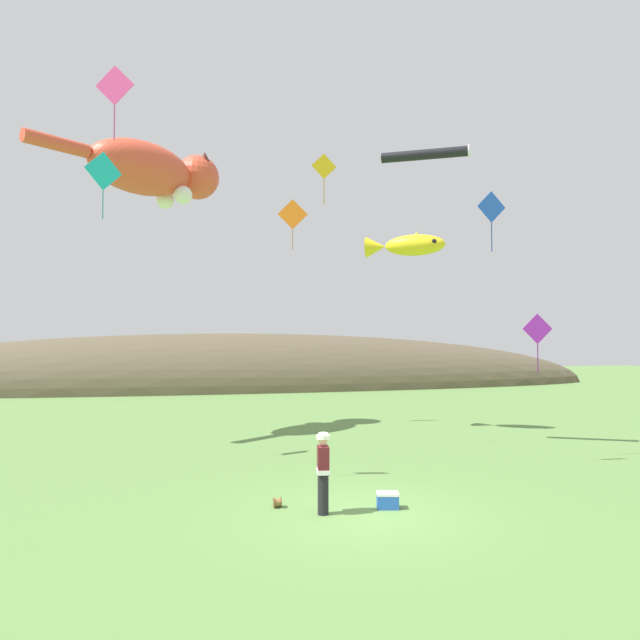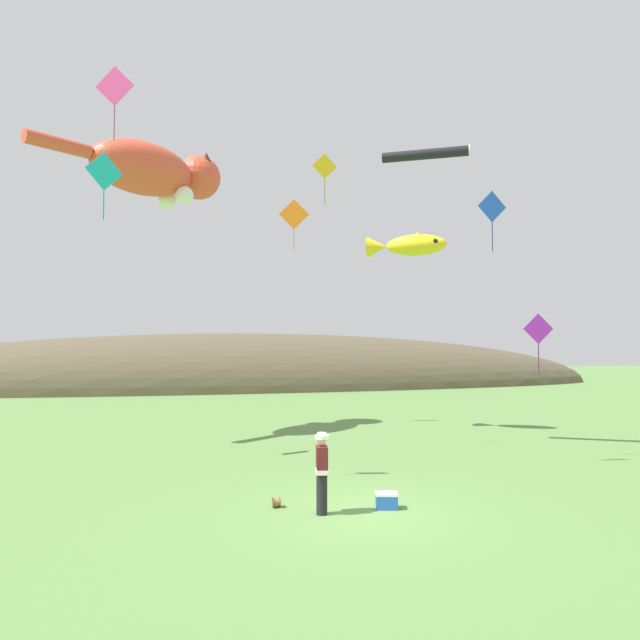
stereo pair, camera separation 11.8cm
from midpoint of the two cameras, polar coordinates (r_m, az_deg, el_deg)
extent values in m
plane|color=#5B8442|center=(13.14, 4.34, -18.83)|extent=(120.00, 120.00, 0.00)
ellipsoid|color=brown|center=(46.14, -8.17, -6.69)|extent=(62.59, 11.62, 8.62)
cylinder|color=black|center=(13.00, 0.46, -17.01)|extent=(0.24, 0.24, 0.88)
cube|color=#59191E|center=(12.83, 0.46, -13.82)|extent=(0.29, 0.43, 0.60)
cube|color=white|center=(12.88, 0.46, -14.86)|extent=(0.32, 0.45, 0.10)
sphere|color=beige|center=(12.75, 0.45, -12.02)|extent=(0.20, 0.20, 0.20)
cylinder|color=silver|center=(12.73, 0.45, -11.62)|extent=(0.30, 0.30, 0.09)
cylinder|color=silver|center=(12.72, 0.45, -11.35)|extent=(0.20, 0.20, 0.07)
cylinder|color=olive|center=(13.62, -4.12, -17.72)|extent=(0.16, 0.17, 0.17)
cylinder|color=brown|center=(13.61, -4.47, -17.73)|extent=(0.02, 0.23, 0.23)
cylinder|color=brown|center=(13.63, -3.78, -17.71)|extent=(0.02, 0.23, 0.23)
cube|color=blue|center=(13.58, 6.94, -17.60)|extent=(0.54, 0.43, 0.30)
cube|color=white|center=(13.54, 6.93, -16.87)|extent=(0.55, 0.43, 0.06)
ellipsoid|color=#E04C33|center=(24.54, -17.18, 14.29)|extent=(4.92, 4.45, 2.10)
ellipsoid|color=white|center=(24.54, -16.76, 13.37)|extent=(3.06, 2.70, 1.15)
sphere|color=#E04C33|center=(26.05, -11.90, 13.76)|extent=(1.89, 1.89, 1.89)
cone|color=#4E1A11|center=(26.65, -12.58, 14.94)|extent=(0.94, 0.94, 0.63)
cone|color=#4E1A11|center=(25.85, -11.18, 15.47)|extent=(0.94, 0.94, 0.63)
sphere|color=white|center=(25.63, -14.95, 11.51)|extent=(0.75, 0.75, 0.75)
sphere|color=white|center=(24.61, -13.28, 12.06)|extent=(0.75, 0.75, 0.75)
cylinder|color=#E04C33|center=(23.09, -24.58, 15.70)|extent=(2.17, 1.76, 0.50)
ellipsoid|color=yellow|center=(24.20, 9.74, 7.40)|extent=(2.63, 2.05, 0.88)
cone|color=yellow|center=(24.47, 5.86, 7.28)|extent=(1.14, 1.16, 0.88)
cone|color=yellow|center=(24.26, 9.91, 8.28)|extent=(0.56, 0.56, 0.41)
sphere|color=black|center=(23.83, 11.60, 7.74)|extent=(0.21, 0.21, 0.21)
cylinder|color=black|center=(21.24, 10.64, 15.97)|extent=(2.84, 1.76, 0.36)
torus|color=white|center=(21.17, 14.90, 16.06)|extent=(0.26, 0.41, 0.44)
cube|color=#E53F8C|center=(16.60, -19.63, 21.18)|extent=(0.98, 0.35, 1.03)
cylinder|color=black|center=(16.61, -19.63, 21.16)|extent=(0.66, 0.24, 0.02)
cube|color=#A02C62|center=(16.25, -19.68, 18.04)|extent=(0.03, 0.02, 0.90)
cube|color=orange|center=(25.76, -2.48, 10.52)|extent=(1.33, 0.26, 1.35)
cylinder|color=black|center=(25.77, -2.48, 10.51)|extent=(0.89, 0.18, 0.02)
cube|color=#A95011|center=(25.54, -2.48, 8.05)|extent=(0.03, 0.01, 0.90)
cube|color=#19BFBF|center=(19.49, -20.61, 13.74)|extent=(1.03, 0.66, 1.21)
cylinder|color=black|center=(19.50, -20.61, 13.73)|extent=(0.70, 0.44, 0.02)
cube|color=#118585|center=(19.24, -20.65, 10.71)|extent=(0.03, 0.02, 0.90)
cube|color=purple|center=(18.69, 21.16, -0.82)|extent=(0.93, 0.18, 0.94)
cylinder|color=black|center=(18.70, 21.14, -0.82)|extent=(0.62, 0.13, 0.02)
cube|color=#6B1A7C|center=(18.70, 21.19, -3.64)|extent=(0.03, 0.01, 0.90)
cube|color=blue|center=(18.83, 17.00, 10.79)|extent=(0.99, 0.07, 0.99)
cylinder|color=black|center=(18.84, 16.98, 10.78)|extent=(0.67, 0.05, 0.02)
cube|color=#1A3E97|center=(18.65, 17.03, 7.95)|extent=(0.03, 0.01, 0.90)
cube|color=yellow|center=(20.59, 0.64, 15.12)|extent=(0.90, 0.04, 0.90)
cylinder|color=black|center=(20.60, 0.63, 15.11)|extent=(0.60, 0.03, 0.02)
cube|color=#A98511|center=(20.34, 0.64, 12.70)|extent=(0.03, 0.01, 0.90)
camera|label=1|loc=(0.06, -89.79, -0.01)|focal=32.00mm
camera|label=2|loc=(0.06, 90.21, 0.01)|focal=32.00mm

